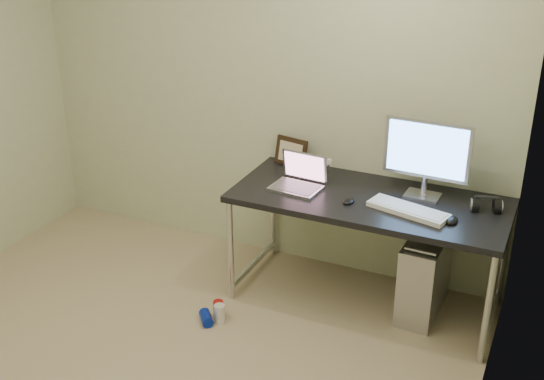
# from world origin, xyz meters

# --- Properties ---
(wall_back) EXTENTS (3.50, 0.02, 2.50)m
(wall_back) POSITION_xyz_m (0.00, 1.75, 1.25)
(wall_back) COLOR beige
(wall_back) RESTS_ON ground
(wall_right) EXTENTS (0.02, 3.50, 2.50)m
(wall_right) POSITION_xyz_m (1.75, 0.00, 1.25)
(wall_right) COLOR beige
(wall_right) RESTS_ON ground
(desk) EXTENTS (1.69, 0.74, 0.75)m
(desk) POSITION_xyz_m (0.91, 1.38, 0.68)
(desk) COLOR black
(desk) RESTS_ON ground
(tower_computer) EXTENTS (0.24, 0.51, 0.56)m
(tower_computer) POSITION_xyz_m (1.28, 1.42, 0.26)
(tower_computer) COLOR silver
(tower_computer) RESTS_ON ground
(cable_a) EXTENTS (0.01, 0.16, 0.69)m
(cable_a) POSITION_xyz_m (1.23, 1.70, 0.40)
(cable_a) COLOR black
(cable_a) RESTS_ON ground
(cable_b) EXTENTS (0.02, 0.11, 0.71)m
(cable_b) POSITION_xyz_m (1.32, 1.68, 0.38)
(cable_b) COLOR black
(cable_b) RESTS_ON ground
(can_red) EXTENTS (0.08, 0.08, 0.12)m
(can_red) POSITION_xyz_m (0.13, 0.82, 0.06)
(can_red) COLOR #AE1110
(can_red) RESTS_ON ground
(can_white) EXTENTS (0.09, 0.09, 0.13)m
(can_white) POSITION_xyz_m (0.17, 0.77, 0.06)
(can_white) COLOR silver
(can_white) RESTS_ON ground
(can_blue) EXTENTS (0.14, 0.14, 0.07)m
(can_blue) POSITION_xyz_m (0.09, 0.73, 0.04)
(can_blue) COLOR #0921A5
(can_blue) RESTS_ON ground
(laptop) EXTENTS (0.33, 0.28, 0.21)m
(laptop) POSITION_xyz_m (0.45, 1.35, 0.80)
(laptop) COLOR #BCBBC3
(laptop) RESTS_ON desk
(monitor) EXTENTS (0.52, 0.16, 0.49)m
(monitor) POSITION_xyz_m (1.20, 1.53, 1.04)
(monitor) COLOR #BCBBC3
(monitor) RESTS_ON desk
(keyboard) EXTENTS (0.50, 0.27, 0.03)m
(keyboard) POSITION_xyz_m (1.17, 1.27, 0.76)
(keyboard) COLOR white
(keyboard) RESTS_ON desk
(mouse_right) EXTENTS (0.07, 0.11, 0.04)m
(mouse_right) POSITION_xyz_m (1.43, 1.25, 0.77)
(mouse_right) COLOR black
(mouse_right) RESTS_ON desk
(mouse_left) EXTENTS (0.07, 0.10, 0.03)m
(mouse_left) POSITION_xyz_m (0.81, 1.26, 0.77)
(mouse_left) COLOR black
(mouse_left) RESTS_ON desk
(headphones) EXTENTS (0.19, 0.11, 0.11)m
(headphones) POSITION_xyz_m (1.58, 1.49, 0.78)
(headphones) COLOR black
(headphones) RESTS_ON desk
(picture_frame) EXTENTS (0.25, 0.12, 0.20)m
(picture_frame) POSITION_xyz_m (0.26, 1.67, 0.85)
(picture_frame) COLOR black
(picture_frame) RESTS_ON desk
(webcam) EXTENTS (0.04, 0.03, 0.11)m
(webcam) POSITION_xyz_m (0.55, 1.62, 0.83)
(webcam) COLOR silver
(webcam) RESTS_ON desk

